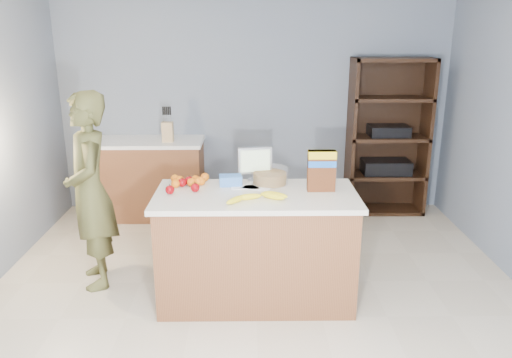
{
  "coord_description": "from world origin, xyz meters",
  "views": [
    {
      "loc": [
        -0.05,
        -3.33,
        2.12
      ],
      "look_at": [
        0.0,
        0.35,
        1.0
      ],
      "focal_mm": 35.0,
      "sensor_mm": 36.0,
      "label": 1
    }
  ],
  "objects_px": {
    "counter_peninsula": "(256,251)",
    "shelving_unit": "(387,140)",
    "cereal_box": "(322,168)",
    "person": "(90,191)",
    "tv": "(255,162)"
  },
  "relations": [
    {
      "from": "counter_peninsula",
      "to": "shelving_unit",
      "type": "height_order",
      "value": "shelving_unit"
    },
    {
      "from": "counter_peninsula",
      "to": "cereal_box",
      "type": "relative_size",
      "value": 4.85
    },
    {
      "from": "shelving_unit",
      "to": "cereal_box",
      "type": "xyz_separation_m",
      "value": [
        -1.04,
        -1.99,
        0.22
      ]
    },
    {
      "from": "person",
      "to": "cereal_box",
      "type": "relative_size",
      "value": 5.13
    },
    {
      "from": "cereal_box",
      "to": "counter_peninsula",
      "type": "bearing_deg",
      "value": -173.32
    },
    {
      "from": "shelving_unit",
      "to": "cereal_box",
      "type": "distance_m",
      "value": 2.26
    },
    {
      "from": "shelving_unit",
      "to": "tv",
      "type": "distance_m",
      "value": 2.32
    },
    {
      "from": "shelving_unit",
      "to": "tv",
      "type": "xyz_separation_m",
      "value": [
        -1.55,
        -1.71,
        0.19
      ]
    },
    {
      "from": "counter_peninsula",
      "to": "cereal_box",
      "type": "bearing_deg",
      "value": 6.68
    },
    {
      "from": "person",
      "to": "cereal_box",
      "type": "distance_m",
      "value": 1.9
    },
    {
      "from": "person",
      "to": "tv",
      "type": "height_order",
      "value": "person"
    },
    {
      "from": "counter_peninsula",
      "to": "tv",
      "type": "distance_m",
      "value": 0.73
    },
    {
      "from": "shelving_unit",
      "to": "cereal_box",
      "type": "height_order",
      "value": "shelving_unit"
    },
    {
      "from": "person",
      "to": "shelving_unit",
      "type": "bearing_deg",
      "value": 99.36
    },
    {
      "from": "counter_peninsula",
      "to": "shelving_unit",
      "type": "bearing_deg",
      "value": 52.89
    }
  ]
}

